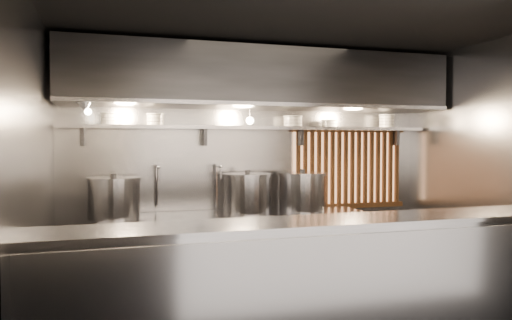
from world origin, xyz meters
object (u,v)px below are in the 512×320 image
heat_lamp (85,106)px  stock_pot_mid (248,193)px  pendant_bulb (250,121)px  stock_pot_left (114,197)px  stock_pot_right (302,191)px

heat_lamp → stock_pot_mid: 2.01m
pendant_bulb → stock_pot_left: (-1.53, -0.03, -0.84)m
pendant_bulb → stock_pot_left: bearing=-178.9°
heat_lamp → stock_pot_mid: bearing=9.1°
heat_lamp → stock_pot_right: heat_lamp is taller
stock_pot_left → stock_pot_right: stock_pot_right is taller
stock_pot_mid → heat_lamp: bearing=-170.9°
stock_pot_mid → stock_pot_left: bearing=178.5°
stock_pot_left → stock_pot_mid: bearing=-1.5°
stock_pot_left → stock_pot_right: (2.16, -0.04, 0.01)m
pendant_bulb → stock_pot_right: (0.63, -0.08, -0.83)m
stock_pot_right → heat_lamp: bearing=-173.5°
pendant_bulb → stock_pot_right: 1.05m
heat_lamp → stock_pot_mid: (1.75, 0.28, -0.94)m
stock_pot_right → pendant_bulb: bearing=173.2°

